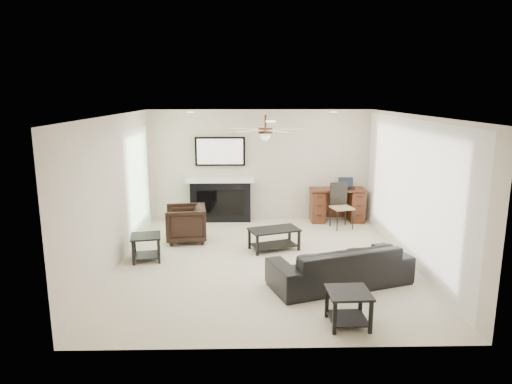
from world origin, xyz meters
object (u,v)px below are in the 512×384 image
armchair (186,224)px  desk (337,205)px  sofa (340,265)px  fireplace_unit (220,180)px  coffee_table (274,239)px

armchair → desk: desk is taller
armchair → desk: bearing=105.7°
sofa → armchair: 3.37m
armchair → desk: size_ratio=0.64×
armchair → fireplace_unit: (0.61, 1.42, 0.60)m
desk → fireplace_unit: bearing=178.8°
sofa → desk: size_ratio=1.74×
coffee_table → fireplace_unit: fireplace_unit is taller
sofa → armchair: (-2.60, 2.15, 0.04)m
coffee_table → sofa: bearing=-79.8°
coffee_table → fireplace_unit: 2.37m
sofa → coffee_table: sofa is taller
coffee_table → fireplace_unit: (-1.09, 1.97, 0.75)m
armchair → fireplace_unit: size_ratio=0.41×
sofa → coffee_table: 1.84m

